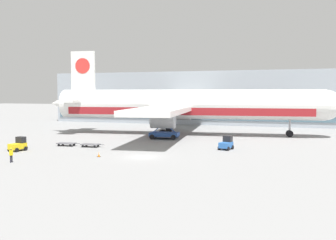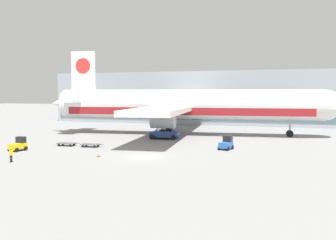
# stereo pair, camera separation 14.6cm
# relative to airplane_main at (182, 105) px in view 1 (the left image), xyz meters

# --- Properties ---
(ground_plane) EXTENTS (400.00, 400.00, 0.00)m
(ground_plane) POSITION_rel_airplane_main_xyz_m (2.26, -27.05, -5.84)
(ground_plane) COLOR gray
(terminal_building) EXTENTS (90.00, 18.20, 14.00)m
(terminal_building) POSITION_rel_airplane_main_xyz_m (0.27, 31.92, 1.15)
(terminal_building) COLOR #9EA8B2
(terminal_building) RESTS_ON ground_plane
(airplane_main) EXTENTS (57.98, 48.61, 17.00)m
(airplane_main) POSITION_rel_airplane_main_xyz_m (0.00, 0.00, 0.00)
(airplane_main) COLOR white
(airplane_main) RESTS_ON ground_plane
(scissor_lift_loader) EXTENTS (5.52, 3.90, 5.14)m
(scissor_lift_loader) POSITION_rel_airplane_main_xyz_m (-1.33, -7.36, -3.86)
(scissor_lift_loader) COLOR #284C99
(scissor_lift_loader) RESTS_ON ground_plane
(baggage_tug_foreground) EXTENTS (2.13, 2.71, 2.00)m
(baggage_tug_foreground) POSITION_rel_airplane_main_xyz_m (11.58, -16.97, -4.96)
(baggage_tug_foreground) COLOR #2D66B7
(baggage_tug_foreground) RESTS_ON ground_plane
(baggage_tug_mid) EXTENTS (1.93, 2.62, 2.00)m
(baggage_tug_mid) POSITION_rel_airplane_main_xyz_m (-16.72, -27.55, -4.96)
(baggage_tug_mid) COLOR yellow
(baggage_tug_mid) RESTS_ON ground_plane
(baggage_dolly_lead) EXTENTS (3.75, 1.73, 0.48)m
(baggage_dolly_lead) POSITION_rel_airplane_main_xyz_m (-12.99, -21.05, -5.45)
(baggage_dolly_lead) COLOR #56565B
(baggage_dolly_lead) RESTS_ON ground_plane
(baggage_dolly_second) EXTENTS (3.75, 1.73, 0.48)m
(baggage_dolly_second) POSITION_rel_airplane_main_xyz_m (-8.77, -20.97, -5.45)
(baggage_dolly_second) COLOR #56565B
(baggage_dolly_second) RESTS_ON ground_plane
(ground_crew_near) EXTENTS (0.27, 0.57, 1.80)m
(ground_crew_near) POSITION_rel_airplane_main_xyz_m (-11.29, -35.31, -4.78)
(ground_crew_near) COLOR black
(ground_crew_near) RESTS_ON ground_plane
(traffic_cone_near) EXTENTS (0.40, 0.40, 0.63)m
(traffic_cone_near) POSITION_rel_airplane_main_xyz_m (-3.25, -28.46, -5.53)
(traffic_cone_near) COLOR black
(traffic_cone_near) RESTS_ON ground_plane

